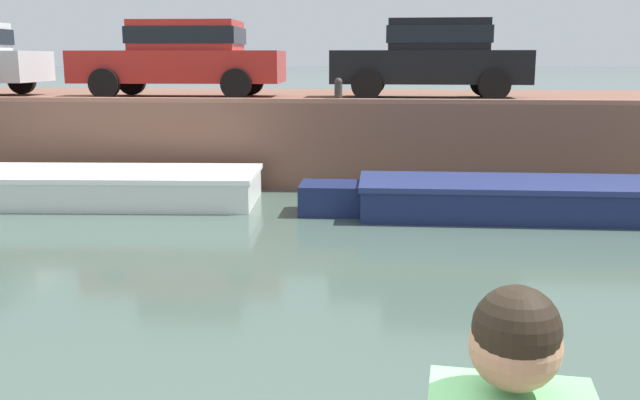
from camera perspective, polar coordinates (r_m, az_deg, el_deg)
ground_plane at (r=7.72m, az=-1.19°, el=-6.64°), size 400.00×400.00×0.00m
far_quay_wall at (r=15.84m, az=2.25°, el=5.54°), size 60.00×6.00×1.58m
far_wall_coping at (r=12.91m, az=1.58°, el=7.94°), size 60.00×0.24×0.08m
boat_moored_west_white at (r=12.49m, az=-17.87°, el=1.02°), size 6.11×2.15×0.54m
boat_moored_central_navy at (r=11.24m, az=14.30°, el=0.14°), size 5.75×1.66×0.54m
car_left_inner_red at (r=15.19m, az=-10.92°, el=11.28°), size 4.27×1.98×1.54m
car_centre_black at (r=14.62m, az=8.98°, el=11.35°), size 3.88×2.00×1.54m
mooring_bollard_mid at (r=13.03m, az=1.48°, el=8.85°), size 0.15×0.15×0.45m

